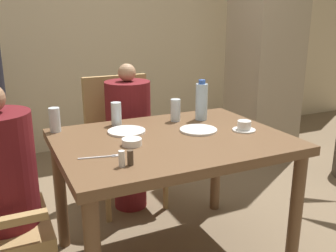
% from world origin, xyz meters
% --- Properties ---
extents(wall_back, '(8.00, 0.06, 2.80)m').
position_xyz_m(wall_back, '(0.00, 2.23, 1.40)').
color(wall_back, beige).
rests_on(wall_back, ground_plane).
extents(pillar_stone, '(0.55, 0.55, 2.70)m').
position_xyz_m(pillar_stone, '(1.60, 1.21, 1.35)').
color(pillar_stone, tan).
rests_on(pillar_stone, ground_plane).
extents(dining_table, '(1.23, 0.92, 0.75)m').
position_xyz_m(dining_table, '(0.00, 0.00, 0.65)').
color(dining_table, brown).
rests_on(dining_table, ground_plane).
extents(diner_in_left_chair, '(0.32, 0.32, 1.11)m').
position_xyz_m(diner_in_left_chair, '(-0.86, 0.00, 0.57)').
color(diner_in_left_chair, '#5B1419').
rests_on(diner_in_left_chair, ground_plane).
extents(chair_far_side, '(0.50, 0.50, 0.95)m').
position_xyz_m(chair_far_side, '(0.00, 0.85, 0.51)').
color(chair_far_side, '#A88451').
rests_on(chair_far_side, ground_plane).
extents(diner_in_far_chair, '(0.32, 0.32, 1.07)m').
position_xyz_m(diner_in_far_chair, '(-0.00, 0.71, 0.55)').
color(diner_in_far_chair, maroon).
rests_on(diner_in_far_chair, ground_plane).
extents(plate_main_left, '(0.21, 0.21, 0.01)m').
position_xyz_m(plate_main_left, '(0.19, 0.04, 0.76)').
color(plate_main_left, white).
rests_on(plate_main_left, dining_table).
extents(plate_main_right, '(0.21, 0.21, 0.01)m').
position_xyz_m(plate_main_right, '(-0.19, 0.19, 0.76)').
color(plate_main_right, white).
rests_on(plate_main_right, dining_table).
extents(teacup_with_saucer, '(0.13, 0.13, 0.06)m').
position_xyz_m(teacup_with_saucer, '(0.43, -0.07, 0.78)').
color(teacup_with_saucer, white).
rests_on(teacup_with_saucer, dining_table).
extents(bowl_small, '(0.10, 0.10, 0.04)m').
position_xyz_m(bowl_small, '(-0.24, -0.04, 0.77)').
color(bowl_small, white).
rests_on(bowl_small, dining_table).
extents(water_bottle, '(0.08, 0.08, 0.25)m').
position_xyz_m(water_bottle, '(0.33, 0.25, 0.87)').
color(water_bottle, silver).
rests_on(water_bottle, dining_table).
extents(glass_tall_near, '(0.06, 0.06, 0.14)m').
position_xyz_m(glass_tall_near, '(-0.20, 0.35, 0.82)').
color(glass_tall_near, silver).
rests_on(glass_tall_near, dining_table).
extents(glass_tall_mid, '(0.06, 0.06, 0.14)m').
position_xyz_m(glass_tall_mid, '(-0.55, 0.37, 0.82)').
color(glass_tall_mid, silver).
rests_on(glass_tall_mid, dining_table).
extents(glass_tall_far, '(0.06, 0.06, 0.14)m').
position_xyz_m(glass_tall_far, '(0.16, 0.28, 0.82)').
color(glass_tall_far, silver).
rests_on(glass_tall_far, dining_table).
extents(salt_shaker, '(0.03, 0.03, 0.07)m').
position_xyz_m(salt_shaker, '(-0.38, -0.28, 0.79)').
color(salt_shaker, white).
rests_on(salt_shaker, dining_table).
extents(pepper_shaker, '(0.03, 0.03, 0.07)m').
position_xyz_m(pepper_shaker, '(-0.34, -0.28, 0.79)').
color(pepper_shaker, '#4C3D2D').
rests_on(pepper_shaker, dining_table).
extents(fork_beside_plate, '(0.19, 0.05, 0.00)m').
position_xyz_m(fork_beside_plate, '(-0.42, -0.14, 0.76)').
color(fork_beside_plate, silver).
rests_on(fork_beside_plate, dining_table).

